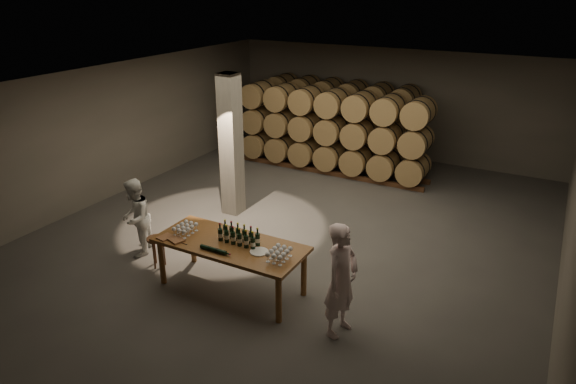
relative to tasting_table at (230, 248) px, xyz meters
The scene contains 15 objects.
room 3.34m from the tasting_table, 123.69° to the left, with size 12.00×12.00×12.00m.
tasting_table is the anchor object (origin of this frame).
barrel_stack_back 7.83m from the tasting_table, 99.94° to the left, with size 4.70×0.95×2.31m.
barrel_stack_front 6.39m from the tasting_table, 98.66° to the left, with size 5.48×0.95×2.31m.
bottle_cluster 0.27m from the tasting_table, 29.35° to the left, with size 0.73×0.23×0.33m.
lying_bottles 0.41m from the tasting_table, 99.34° to the right, with size 0.58×0.07×0.07m.
glass_cluster_left 0.92m from the tasting_table, behind, with size 0.30×0.41×0.16m.
glass_cluster_right 1.02m from the tasting_table, ahead, with size 0.30×0.41×0.17m.
plate 0.61m from the tasting_table, ahead, with size 0.31×0.31×0.02m, color silver.
notebook_near 0.93m from the tasting_table, 156.18° to the right, with size 0.26×0.20×0.03m, color brown.
notebook_corner 1.16m from the tasting_table, 160.84° to the right, with size 0.20×0.25×0.02m, color brown.
pen 0.78m from the tasting_table, 148.61° to the right, with size 0.01×0.01×0.14m, color black.
stool 1.70m from the tasting_table, behind, with size 0.35×0.35×0.58m.
person_man 2.12m from the tasting_table, ahead, with size 0.66×0.43×1.81m, color white.
person_woman 2.33m from the tasting_table, behind, with size 0.75×0.58×1.54m, color white.
Camera 1 is at (4.53, -8.75, 4.99)m, focal length 32.00 mm.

